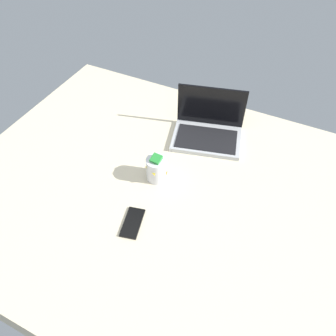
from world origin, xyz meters
TOP-DOWN VIEW (x-y plane):
  - bed_mattress at (0.00, 0.00)cm, footprint 180.00×140.00cm
  - laptop at (3.72, 40.06)cm, footprint 37.77×30.64cm
  - snack_cup at (-6.29, 4.76)cm, footprint 9.45×9.45cm
  - cell_phone at (-3.94, -20.87)cm, footprint 9.87×15.20cm

SIDE VIEW (x-z plane):
  - bed_mattress at x=0.00cm, z-range 0.00..18.00cm
  - cell_phone at x=-3.94cm, z-range 18.00..18.80cm
  - laptop at x=3.72cm, z-range 10.91..33.91cm
  - snack_cup at x=-6.29cm, z-range 17.24..30.43cm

